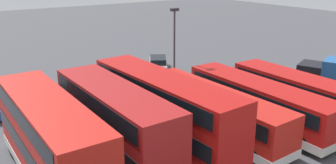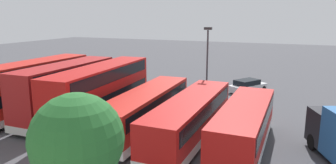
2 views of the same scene
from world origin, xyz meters
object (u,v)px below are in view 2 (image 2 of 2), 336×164
at_px(bus_single_deck_third, 146,109).
at_px(waste_bin_yellow, 203,93).
at_px(bus_single_deck_near_end, 244,126).
at_px(bus_double_decker_fifth, 67,89).
at_px(bus_double_decker_sixth, 36,85).
at_px(car_hatchback_silver, 248,86).
at_px(car_small_green, 112,81).
at_px(bus_single_deck_second, 191,117).
at_px(bus_double_decker_fourth, 102,93).
at_px(lamp_post_tall, 207,60).

xyz_separation_m(bus_single_deck_third, waste_bin_yellow, (-1.24, -10.41, -1.15)).
distance_m(bus_single_deck_near_end, bus_double_decker_fifth, 14.54).
bearing_deg(bus_double_decker_sixth, waste_bin_yellow, -138.80).
bearing_deg(car_hatchback_silver, car_small_green, 12.81).
height_order(bus_single_deck_second, bus_double_decker_fourth, bus_double_decker_fourth).
xyz_separation_m(bus_single_deck_third, lamp_post_tall, (-2.36, -7.83, 2.72)).
relative_size(bus_single_deck_second, lamp_post_tall, 1.64).
relative_size(car_small_green, lamp_post_tall, 0.65).
distance_m(bus_single_deck_third, bus_double_decker_sixth, 10.68).
height_order(bus_double_decker_fifth, car_hatchback_silver, bus_double_decker_fifth).
bearing_deg(bus_double_decker_fifth, bus_double_decker_fourth, -176.36).
xyz_separation_m(bus_single_deck_second, bus_double_decker_fourth, (7.58, -0.60, 0.83)).
distance_m(bus_single_deck_near_end, car_hatchback_silver, 15.79).
xyz_separation_m(bus_double_decker_fifth, lamp_post_tall, (-9.55, -7.99, 1.89)).
xyz_separation_m(bus_single_deck_near_end, waste_bin_yellow, (6.08, -11.27, -1.14)).
distance_m(bus_single_deck_third, lamp_post_tall, 8.62).
height_order(bus_double_decker_sixth, car_hatchback_silver, bus_double_decker_sixth).
xyz_separation_m(bus_single_deck_third, bus_double_decker_sixth, (10.65, -0.00, 0.83)).
bearing_deg(bus_double_decker_sixth, lamp_post_tall, -148.96).
height_order(car_small_green, waste_bin_yellow, car_small_green).
relative_size(bus_single_deck_second, car_small_green, 2.53).
bearing_deg(lamp_post_tall, bus_single_deck_near_end, 119.70).
relative_size(bus_single_deck_third, lamp_post_tall, 1.63).
distance_m(bus_single_deck_second, lamp_post_tall, 8.91).
bearing_deg(lamp_post_tall, bus_single_deck_second, 98.82).
relative_size(bus_double_decker_fifth, lamp_post_tall, 1.40).
relative_size(bus_double_decker_fourth, lamp_post_tall, 1.63).
distance_m(bus_double_decker_fifth, waste_bin_yellow, 13.66).
bearing_deg(lamp_post_tall, bus_double_decker_sixth, 31.04).
xyz_separation_m(bus_double_decker_fourth, waste_bin_yellow, (-5.16, -10.37, -1.98)).
height_order(bus_double_decker_fifth, lamp_post_tall, lamp_post_tall).
height_order(bus_double_decker_sixth, waste_bin_yellow, bus_double_decker_sixth).
bearing_deg(bus_single_deck_near_end, bus_single_deck_second, -4.75).
bearing_deg(bus_single_deck_second, car_small_green, -40.34).
distance_m(bus_double_decker_sixth, car_small_green, 11.40).
bearing_deg(bus_double_decker_sixth, bus_single_deck_third, 179.99).
bearing_deg(car_hatchback_silver, bus_double_decker_fourth, 58.40).
distance_m(bus_single_deck_second, car_small_green, 18.27).
relative_size(bus_single_deck_second, bus_single_deck_third, 1.01).
bearing_deg(bus_double_decker_fourth, bus_double_decker_sixth, 0.40).
bearing_deg(bus_double_decker_fifth, waste_bin_yellow, -128.55).
relative_size(car_hatchback_silver, lamp_post_tall, 0.65).
distance_m(bus_single_deck_second, waste_bin_yellow, 11.29).
xyz_separation_m(bus_single_deck_third, bus_double_decker_fourth, (3.92, -0.05, 0.83)).
distance_m(bus_double_decker_fourth, car_small_green, 12.99).
distance_m(bus_double_decker_fourth, lamp_post_tall, 10.18).
relative_size(bus_single_deck_near_end, car_hatchback_silver, 2.17).
bearing_deg(bus_double_decker_sixth, bus_double_decker_fourth, -179.60).
xyz_separation_m(bus_single_deck_second, bus_double_decker_fifth, (10.85, -0.39, 0.82)).
bearing_deg(bus_double_decker_fifth, bus_single_deck_near_end, 177.25).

